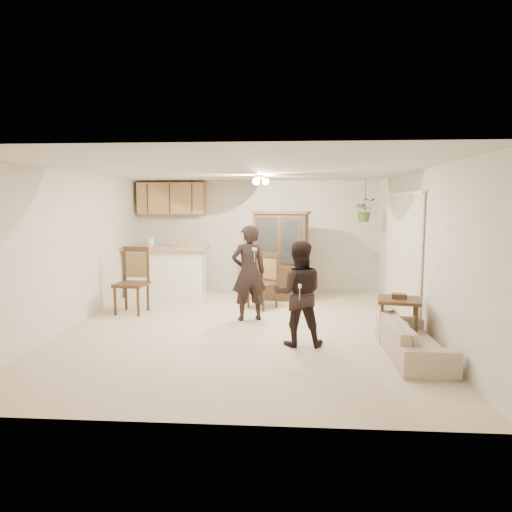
# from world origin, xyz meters

# --- Properties ---
(floor) EXTENTS (6.50, 6.50, 0.00)m
(floor) POSITION_xyz_m (0.00, 0.00, 0.00)
(floor) COLOR tan
(floor) RESTS_ON ground
(ceiling) EXTENTS (5.50, 6.50, 0.02)m
(ceiling) POSITION_xyz_m (0.00, 0.00, 2.50)
(ceiling) COLOR silver
(ceiling) RESTS_ON wall_back
(wall_back) EXTENTS (5.50, 0.02, 2.50)m
(wall_back) POSITION_xyz_m (0.00, 3.25, 1.25)
(wall_back) COLOR silver
(wall_back) RESTS_ON ground
(wall_front) EXTENTS (5.50, 0.02, 2.50)m
(wall_front) POSITION_xyz_m (0.00, -3.25, 1.25)
(wall_front) COLOR silver
(wall_front) RESTS_ON ground
(wall_left) EXTENTS (0.02, 6.50, 2.50)m
(wall_left) POSITION_xyz_m (-2.75, 0.00, 1.25)
(wall_left) COLOR silver
(wall_left) RESTS_ON ground
(wall_right) EXTENTS (0.02, 6.50, 2.50)m
(wall_right) POSITION_xyz_m (2.75, 0.00, 1.25)
(wall_right) COLOR silver
(wall_right) RESTS_ON ground
(breakfast_bar) EXTENTS (1.60, 0.55, 1.00)m
(breakfast_bar) POSITION_xyz_m (-1.85, 2.35, 0.50)
(breakfast_bar) COLOR white
(breakfast_bar) RESTS_ON floor
(bar_top) EXTENTS (1.75, 0.70, 0.08)m
(bar_top) POSITION_xyz_m (-1.85, 2.35, 1.05)
(bar_top) COLOR tan
(bar_top) RESTS_ON breakfast_bar
(upper_cabinets) EXTENTS (1.50, 0.34, 0.70)m
(upper_cabinets) POSITION_xyz_m (-1.90, 3.07, 2.10)
(upper_cabinets) COLOR olive
(upper_cabinets) RESTS_ON wall_back
(vertical_blinds) EXTENTS (0.06, 2.30, 2.10)m
(vertical_blinds) POSITION_xyz_m (2.71, 0.90, 1.10)
(vertical_blinds) COLOR beige
(vertical_blinds) RESTS_ON wall_right
(ceiling_fixture) EXTENTS (0.36, 0.36, 0.20)m
(ceiling_fixture) POSITION_xyz_m (0.20, 1.20, 2.40)
(ceiling_fixture) COLOR beige
(ceiling_fixture) RESTS_ON ceiling
(hanging_plant) EXTENTS (0.43, 0.37, 0.48)m
(hanging_plant) POSITION_xyz_m (2.30, 2.40, 1.85)
(hanging_plant) COLOR #366026
(hanging_plant) RESTS_ON ceiling
(plant_cord) EXTENTS (0.01, 0.01, 0.65)m
(plant_cord) POSITION_xyz_m (2.30, 2.40, 2.17)
(plant_cord) COLOR black
(plant_cord) RESTS_ON ceiling
(sofa) EXTENTS (0.73, 1.87, 0.73)m
(sofa) POSITION_xyz_m (2.35, -1.27, 0.37)
(sofa) COLOR beige
(sofa) RESTS_ON floor
(adult) EXTENTS (0.76, 0.62, 1.80)m
(adult) POSITION_xyz_m (0.07, 0.48, 0.90)
(adult) COLOR black
(adult) RESTS_ON floor
(child) EXTENTS (0.67, 0.53, 1.35)m
(child) POSITION_xyz_m (0.87, -0.86, 0.68)
(child) COLOR black
(child) RESTS_ON floor
(china_hutch) EXTENTS (1.23, 0.70, 1.83)m
(china_hutch) POSITION_xyz_m (0.58, 2.21, 0.90)
(china_hutch) COLOR #351E13
(china_hutch) RESTS_ON floor
(side_table) EXTENTS (0.68, 0.68, 0.70)m
(side_table) POSITION_xyz_m (2.32, -0.60, 0.33)
(side_table) COLOR #351E13
(side_table) RESTS_ON floor
(chair_bar) EXTENTS (0.58, 0.58, 1.19)m
(chair_bar) POSITION_xyz_m (-2.10, 0.84, 0.34)
(chair_bar) COLOR #351E13
(chair_bar) RESTS_ON floor
(chair_hutch_left) EXTENTS (0.65, 0.65, 1.04)m
(chair_hutch_left) POSITION_xyz_m (0.25, 1.39, 0.29)
(chair_hutch_left) COLOR #351E13
(chair_hutch_left) RESTS_ON floor
(chair_hutch_right) EXTENTS (0.44, 0.44, 0.96)m
(chair_hutch_right) POSITION_xyz_m (-0.09, 2.99, 0.27)
(chair_hutch_right) COLOR #351E13
(chair_hutch_right) RESTS_ON floor
(controller_adult) EXTENTS (0.09, 0.15, 0.04)m
(controller_adult) POSITION_xyz_m (0.19, 0.12, 1.26)
(controller_adult) COLOR white
(controller_adult) RESTS_ON adult
(controller_child) EXTENTS (0.04, 0.13, 0.04)m
(controller_child) POSITION_xyz_m (0.88, -1.20, 0.90)
(controller_child) COLOR white
(controller_child) RESTS_ON child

